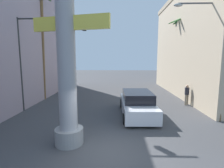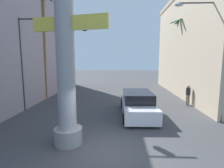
{
  "view_description": "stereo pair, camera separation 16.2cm",
  "coord_description": "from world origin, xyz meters",
  "px_view_note": "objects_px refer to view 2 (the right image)",
  "views": [
    {
      "loc": [
        0.35,
        -6.32,
        3.65
      ],
      "look_at": [
        0.0,
        4.02,
        2.2
      ],
      "focal_mm": 28.0,
      "sensor_mm": 36.0,
      "label": 1
    },
    {
      "loc": [
        0.51,
        -6.31,
        3.65
      ],
      "look_at": [
        0.0,
        4.02,
        2.2
      ],
      "focal_mm": 28.0,
      "sensor_mm": 36.0,
      "label": 2
    }
  ],
  "objects_px": {
    "neon_sign_pole": "(64,27)",
    "palm_tree_mid_right": "(184,49)",
    "street_lamp": "(207,47)",
    "car_lead": "(137,104)",
    "traffic_light_mast": "(43,47)",
    "pedestrian_far_left": "(66,82)",
    "pedestrian_mid_right": "(188,93)",
    "palm_tree_mid_left": "(43,32)"
  },
  "relations": [
    {
      "from": "neon_sign_pole",
      "to": "car_lead",
      "type": "height_order",
      "value": "neon_sign_pole"
    },
    {
      "from": "pedestrian_far_left",
      "to": "palm_tree_mid_left",
      "type": "bearing_deg",
      "value": -95.42
    },
    {
      "from": "neon_sign_pole",
      "to": "traffic_light_mast",
      "type": "xyz_separation_m",
      "value": [
        -3.1,
        4.81,
        -0.42
      ]
    },
    {
      "from": "street_lamp",
      "to": "pedestrian_mid_right",
      "type": "bearing_deg",
      "value": 92.56
    },
    {
      "from": "street_lamp",
      "to": "car_lead",
      "type": "height_order",
      "value": "street_lamp"
    },
    {
      "from": "traffic_light_mast",
      "to": "palm_tree_mid_left",
      "type": "distance_m",
      "value": 4.43
    },
    {
      "from": "palm_tree_mid_left",
      "to": "traffic_light_mast",
      "type": "bearing_deg",
      "value": -67.28
    },
    {
      "from": "palm_tree_mid_right",
      "to": "car_lead",
      "type": "bearing_deg",
      "value": -128.79
    },
    {
      "from": "neon_sign_pole",
      "to": "palm_tree_mid_right",
      "type": "distance_m",
      "value": 13.31
    },
    {
      "from": "palm_tree_mid_right",
      "to": "neon_sign_pole",
      "type": "bearing_deg",
      "value": -128.83
    },
    {
      "from": "neon_sign_pole",
      "to": "traffic_light_mast",
      "type": "relative_size",
      "value": 1.61
    },
    {
      "from": "street_lamp",
      "to": "pedestrian_mid_right",
      "type": "height_order",
      "value": "street_lamp"
    },
    {
      "from": "traffic_light_mast",
      "to": "pedestrian_far_left",
      "type": "bearing_deg",
      "value": 98.03
    },
    {
      "from": "neon_sign_pole",
      "to": "car_lead",
      "type": "xyz_separation_m",
      "value": [
        3.39,
        4.21,
        -4.21
      ]
    },
    {
      "from": "traffic_light_mast",
      "to": "pedestrian_mid_right",
      "type": "bearing_deg",
      "value": 10.74
    },
    {
      "from": "street_lamp",
      "to": "traffic_light_mast",
      "type": "bearing_deg",
      "value": 178.43
    },
    {
      "from": "pedestrian_far_left",
      "to": "palm_tree_mid_right",
      "type": "bearing_deg",
      "value": -12.47
    },
    {
      "from": "car_lead",
      "to": "pedestrian_mid_right",
      "type": "height_order",
      "value": "pedestrian_mid_right"
    },
    {
      "from": "car_lead",
      "to": "street_lamp",
      "type": "bearing_deg",
      "value": 4.05
    },
    {
      "from": "palm_tree_mid_left",
      "to": "neon_sign_pole",
      "type": "bearing_deg",
      "value": -61.47
    },
    {
      "from": "palm_tree_mid_right",
      "to": "pedestrian_mid_right",
      "type": "relative_size",
      "value": 4.65
    },
    {
      "from": "palm_tree_mid_left",
      "to": "pedestrian_far_left",
      "type": "relative_size",
      "value": 5.71
    },
    {
      "from": "car_lead",
      "to": "palm_tree_mid_right",
      "type": "bearing_deg",
      "value": 51.21
    },
    {
      "from": "neon_sign_pole",
      "to": "car_lead",
      "type": "bearing_deg",
      "value": 51.12
    },
    {
      "from": "neon_sign_pole",
      "to": "street_lamp",
      "type": "distance_m",
      "value": 9.0
    },
    {
      "from": "street_lamp",
      "to": "traffic_light_mast",
      "type": "xyz_separation_m",
      "value": [
        -10.86,
        0.3,
        0.11
      ]
    },
    {
      "from": "pedestrian_far_left",
      "to": "pedestrian_mid_right",
      "type": "height_order",
      "value": "pedestrian_far_left"
    },
    {
      "from": "street_lamp",
      "to": "pedestrian_far_left",
      "type": "bearing_deg",
      "value": 144.34
    },
    {
      "from": "pedestrian_mid_right",
      "to": "traffic_light_mast",
      "type": "bearing_deg",
      "value": -169.26
    },
    {
      "from": "palm_tree_mid_right",
      "to": "palm_tree_mid_left",
      "type": "bearing_deg",
      "value": -172.48
    },
    {
      "from": "street_lamp",
      "to": "pedestrian_far_left",
      "type": "height_order",
      "value": "street_lamp"
    },
    {
      "from": "palm_tree_mid_left",
      "to": "palm_tree_mid_right",
      "type": "distance_m",
      "value": 13.23
    },
    {
      "from": "palm_tree_mid_left",
      "to": "pedestrian_mid_right",
      "type": "height_order",
      "value": "palm_tree_mid_left"
    },
    {
      "from": "traffic_light_mast",
      "to": "car_lead",
      "type": "xyz_separation_m",
      "value": [
        6.49,
        -0.61,
        -3.79
      ]
    },
    {
      "from": "traffic_light_mast",
      "to": "car_lead",
      "type": "height_order",
      "value": "traffic_light_mast"
    },
    {
      "from": "neon_sign_pole",
      "to": "palm_tree_mid_left",
      "type": "height_order",
      "value": "neon_sign_pole"
    },
    {
      "from": "car_lead",
      "to": "pedestrian_far_left",
      "type": "distance_m",
      "value": 11.79
    },
    {
      "from": "car_lead",
      "to": "palm_tree_mid_left",
      "type": "relative_size",
      "value": 0.54
    },
    {
      "from": "car_lead",
      "to": "pedestrian_mid_right",
      "type": "bearing_deg",
      "value": 31.8
    },
    {
      "from": "car_lead",
      "to": "palm_tree_mid_left",
      "type": "height_order",
      "value": "palm_tree_mid_left"
    },
    {
      "from": "car_lead",
      "to": "pedestrian_far_left",
      "type": "height_order",
      "value": "pedestrian_far_left"
    },
    {
      "from": "pedestrian_far_left",
      "to": "neon_sign_pole",
      "type": "bearing_deg",
      "value": -72.01
    }
  ]
}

